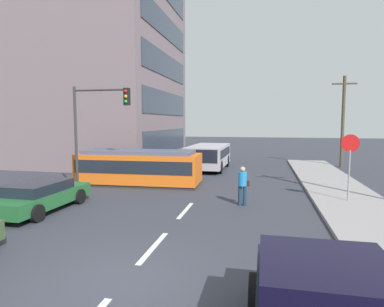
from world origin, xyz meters
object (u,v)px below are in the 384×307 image
(traffic_light_mast, at_px, (96,118))
(city_bus, at_px, (209,156))
(stop_sign, at_px, (350,154))
(parked_sedan_mid, at_px, (40,195))
(utility_pole_mid, at_px, (343,120))
(parked_sedan_far, at_px, (145,164))
(streetcar_tram, at_px, (139,167))
(pedestrian_crossing, at_px, (243,184))

(traffic_light_mast, bearing_deg, city_bus, 64.01)
(stop_sign, bearing_deg, traffic_light_mast, 179.52)
(parked_sedan_mid, bearing_deg, stop_sign, 17.32)
(traffic_light_mast, distance_m, utility_pole_mid, 18.75)
(city_bus, bearing_deg, parked_sedan_far, -146.04)
(parked_sedan_mid, distance_m, traffic_light_mast, 5.05)
(traffic_light_mast, bearing_deg, streetcar_tram, 56.99)
(pedestrian_crossing, bearing_deg, utility_pole_mid, 63.22)
(parked_sedan_mid, xyz_separation_m, parked_sedan_far, (0.74, 10.10, -0.00))
(streetcar_tram, height_order, city_bus, streetcar_tram)
(parked_sedan_far, xyz_separation_m, utility_pole_mid, (13.97, 6.01, 3.07))
(streetcar_tram, height_order, traffic_light_mast, traffic_light_mast)
(city_bus, relative_size, utility_pole_mid, 0.83)
(streetcar_tram, relative_size, traffic_light_mast, 1.30)
(utility_pole_mid, bearing_deg, stop_sign, -100.90)
(streetcar_tram, xyz_separation_m, city_bus, (2.89, 6.67, 0.03))
(stop_sign, bearing_deg, city_bus, 130.34)
(pedestrian_crossing, bearing_deg, parked_sedan_far, 133.45)
(parked_sedan_far, bearing_deg, stop_sign, -28.27)
(streetcar_tram, bearing_deg, pedestrian_crossing, -30.69)
(parked_sedan_far, relative_size, traffic_light_mast, 0.83)
(pedestrian_crossing, height_order, parked_sedan_mid, pedestrian_crossing)
(stop_sign, height_order, traffic_light_mast, traffic_light_mast)
(stop_sign, distance_m, utility_pole_mid, 12.57)
(stop_sign, distance_m, traffic_light_mast, 12.01)
(stop_sign, bearing_deg, streetcar_tram, 167.72)
(pedestrian_crossing, bearing_deg, stop_sign, 16.04)
(pedestrian_crossing, distance_m, parked_sedan_mid, 8.29)
(streetcar_tram, relative_size, parked_sedan_far, 1.56)
(parked_sedan_mid, bearing_deg, city_bus, 69.64)
(parked_sedan_mid, distance_m, utility_pole_mid, 22.03)
(stop_sign, relative_size, utility_pole_mid, 0.41)
(parked_sedan_far, xyz_separation_m, traffic_light_mast, (-0.30, -6.15, 3.11))
(traffic_light_mast, bearing_deg, pedestrian_crossing, -10.56)
(parked_sedan_mid, bearing_deg, traffic_light_mast, 83.71)
(pedestrian_crossing, relative_size, utility_pole_mid, 0.24)
(parked_sedan_far, bearing_deg, city_bus, 33.96)
(streetcar_tram, distance_m, utility_pole_mid, 16.49)
(utility_pole_mid, bearing_deg, pedestrian_crossing, -116.78)
(stop_sign, xyz_separation_m, traffic_light_mast, (-11.91, 0.10, 1.54))
(parked_sedan_far, relative_size, stop_sign, 1.54)
(city_bus, height_order, parked_sedan_far, city_bus)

